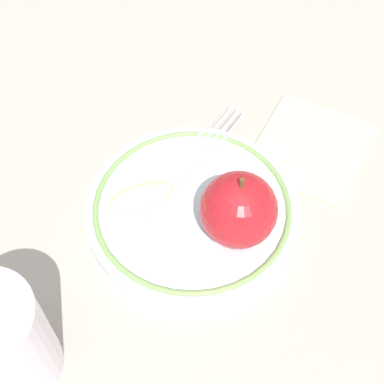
# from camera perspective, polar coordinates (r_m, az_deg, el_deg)

# --- Properties ---
(ground_plane) EXTENTS (2.00, 2.00, 0.00)m
(ground_plane) POSITION_cam_1_polar(r_m,az_deg,el_deg) (0.54, -1.83, -2.01)
(ground_plane) COLOR #AAA093
(plate) EXTENTS (0.21, 0.21, 0.02)m
(plate) POSITION_cam_1_polar(r_m,az_deg,el_deg) (0.53, 0.00, -1.79)
(plate) COLOR silver
(plate) RESTS_ON ground_plane
(apple_red_whole) EXTENTS (0.07, 0.07, 0.08)m
(apple_red_whole) POSITION_cam_1_polar(r_m,az_deg,el_deg) (0.48, 4.98, -1.91)
(apple_red_whole) COLOR #B0191F
(apple_red_whole) RESTS_ON plate
(apple_slice_front) EXTENTS (0.07, 0.06, 0.02)m
(apple_slice_front) POSITION_cam_1_polar(r_m,az_deg,el_deg) (0.52, -5.55, -0.59)
(apple_slice_front) COLOR beige
(apple_slice_front) RESTS_ON plate
(fork) EXTENTS (0.09, 0.17, 0.00)m
(fork) POSITION_cam_1_polar(r_m,az_deg,el_deg) (0.55, -0.10, 3.15)
(fork) COLOR silver
(fork) RESTS_ON plate
(drinking_glass) EXTENTS (0.08, 0.08, 0.10)m
(drinking_glass) POSITION_cam_1_polar(r_m,az_deg,el_deg) (0.45, -19.82, -14.92)
(drinking_glass) COLOR silver
(drinking_glass) RESTS_ON ground_plane
(napkin_folded) EXTENTS (0.14, 0.16, 0.01)m
(napkin_folded) POSITION_cam_1_polar(r_m,az_deg,el_deg) (0.60, 12.63, 4.77)
(napkin_folded) COLOR beige
(napkin_folded) RESTS_ON ground_plane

